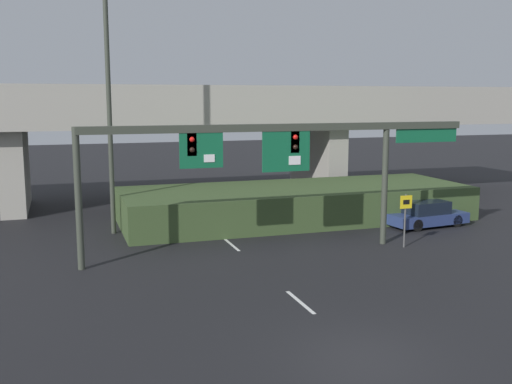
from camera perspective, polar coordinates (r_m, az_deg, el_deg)
ground_plane at (r=16.88m, az=10.22°, el=-15.04°), size 160.00×160.00×0.00m
lane_markings at (r=28.22m, az=-2.31°, el=-5.06°), size 0.14×35.97×0.01m
signal_gantry at (r=25.99m, az=1.75°, el=4.22°), size 17.73×0.44×5.72m
speed_limit_sign at (r=28.27m, az=14.04°, el=-1.95°), size 0.60×0.11×2.48m
highway_light_pole_near at (r=30.73m, az=-13.94°, el=11.29°), size 0.70×0.36×15.69m
overpass_bridge at (r=39.98m, az=-7.50°, el=6.93°), size 47.67×8.69×7.60m
grass_embankment at (r=33.88m, az=3.84°, el=-1.09°), size 19.47×6.77×1.87m
parked_sedan_near_right at (r=33.42m, az=15.93°, el=-2.07°), size 4.49×2.27×1.39m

